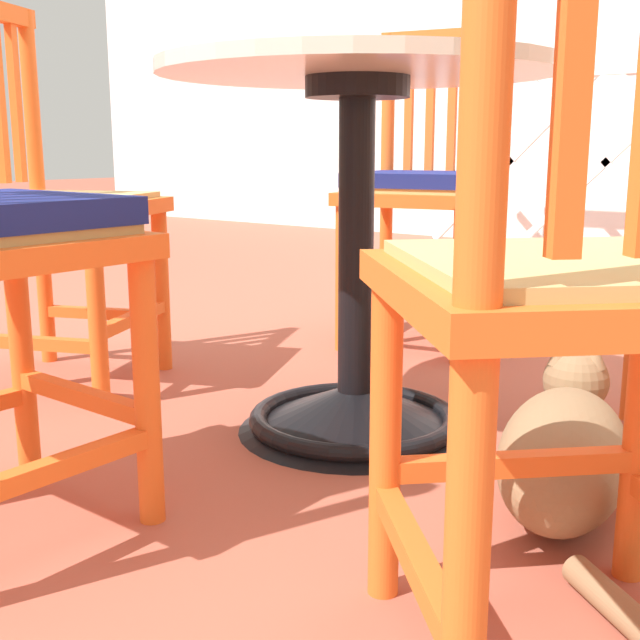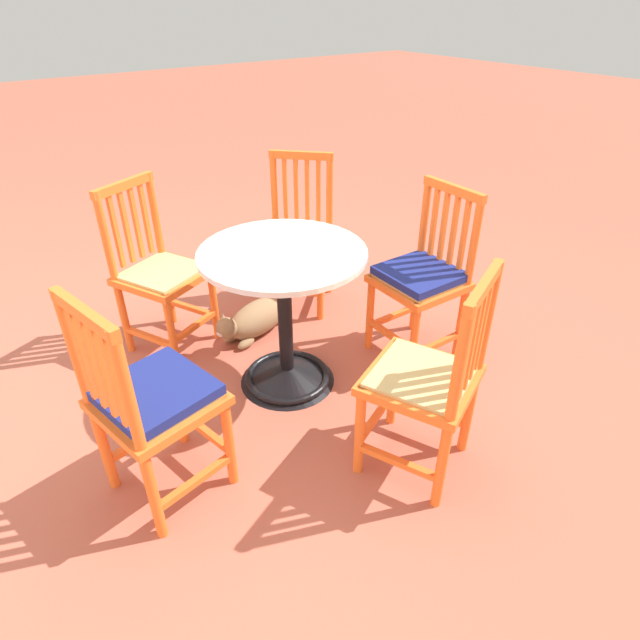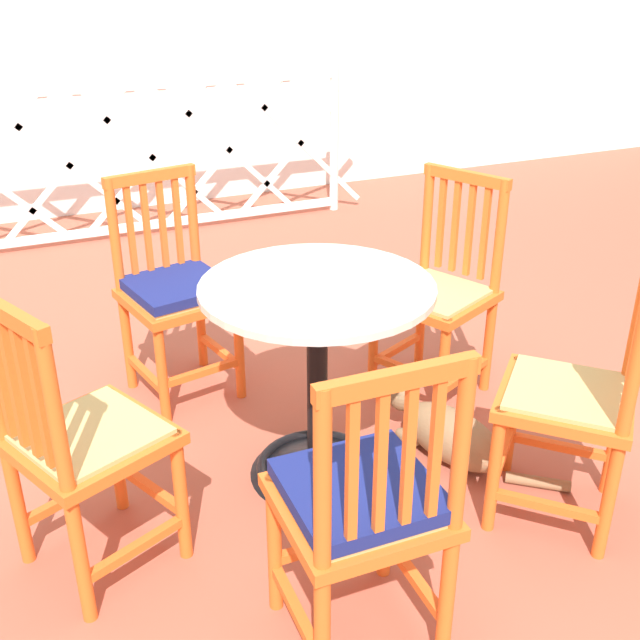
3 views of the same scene
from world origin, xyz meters
name	(u,v)px [view 3 (image 3 of 3)]	position (x,y,z in m)	size (l,w,h in m)	color
ground_plane	(319,467)	(0.00, 0.00, 0.00)	(24.00, 24.00, 0.00)	#AD5642
lattice_fence_panel	(152,157)	(0.05, 2.77, 0.50)	(2.94, 0.06, 1.00)	white
cafe_table	(317,404)	(-0.02, -0.03, 0.28)	(0.76, 0.76, 0.73)	black
orange_chair_tucked_in	(81,444)	(-0.80, -0.17, 0.43)	(0.53, 0.53, 0.91)	orange
orange_chair_facing_out	(363,506)	(-0.20, -0.75, 0.45)	(0.41, 0.41, 0.91)	orange
orange_chair_by_planter	(575,399)	(0.63, -0.54, 0.43)	(0.57, 0.57, 0.91)	orange
orange_chair_at_corner	(439,295)	(0.67, 0.32, 0.43)	(0.53, 0.53, 0.91)	orange
orange_chair_near_fence	(176,293)	(-0.31, 0.73, 0.45)	(0.47, 0.47, 0.91)	orange
tabby_cat	(445,431)	(0.46, -0.11, 0.10)	(0.44, 0.66, 0.23)	#8E704C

